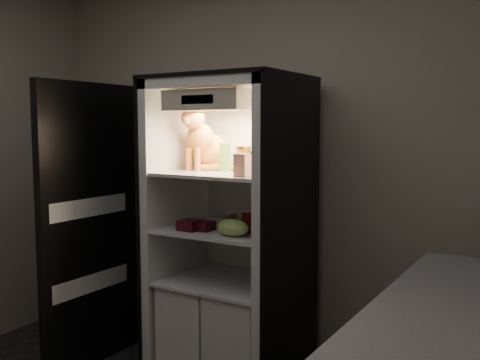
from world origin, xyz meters
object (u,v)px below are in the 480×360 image
object	(u,v)px
pepper_jar	(265,155)
grape_bag	(233,228)
soda_can_c	(248,222)
berry_box_right	(204,226)
soda_can_a	(259,220)
soda_can_b	(266,222)
tabby_cat	(205,144)
parmesan_shaker	(225,157)
mayo_tub	(249,161)
berry_box_left	(190,225)
condiment_jar	(231,220)
refrigerator	(232,249)
salsa_jar	(243,159)
cream_carton	(242,165)

from	to	relation	value
pepper_jar	grape_bag	xyz separation A→B (m)	(-0.06, -0.27, -0.41)
soda_can_c	berry_box_right	world-z (taller)	soda_can_c
soda_can_a	soda_can_b	size ratio (longest dim) A/B	1.02
tabby_cat	parmesan_shaker	distance (m)	0.20
mayo_tub	pepper_jar	size ratio (longest dim) A/B	0.60
parmesan_shaker	berry_box_right	distance (m)	0.45
soda_can_b	berry_box_left	size ratio (longest dim) A/B	0.94
mayo_tub	condiment_jar	distance (m)	0.39
refrigerator	condiment_jar	world-z (taller)	refrigerator
parmesan_shaker	salsa_jar	world-z (taller)	parmesan_shaker
soda_can_b	mayo_tub	bearing A→B (deg)	152.65
refrigerator	soda_can_a	world-z (taller)	refrigerator
refrigerator	condiment_jar	size ratio (longest dim) A/B	20.53
parmesan_shaker	salsa_jar	xyz separation A→B (m)	(0.16, -0.04, -0.01)
pepper_jar	soda_can_a	world-z (taller)	pepper_jar
refrigerator	soda_can_b	xyz separation A→B (m)	(0.27, -0.04, 0.21)
soda_can_a	berry_box_left	xyz separation A→B (m)	(-0.35, -0.24, -0.03)
soda_can_a	refrigerator	bearing A→B (deg)	179.89
condiment_jar	berry_box_right	bearing A→B (deg)	-113.12
refrigerator	parmesan_shaker	distance (m)	0.59
soda_can_a	pepper_jar	bearing A→B (deg)	43.10
soda_can_b	condiment_jar	xyz separation A→B (m)	(-0.27, 0.03, -0.01)
cream_carton	tabby_cat	bearing A→B (deg)	147.24
soda_can_c	parmesan_shaker	bearing A→B (deg)	153.91
condiment_jar	grape_bag	xyz separation A→B (m)	(0.16, -0.24, 0.00)
soda_can_a	condiment_jar	distance (m)	0.20
soda_can_c	salsa_jar	bearing A→B (deg)	135.81
salsa_jar	berry_box_right	size ratio (longest dim) A/B	1.48
condiment_jar	berry_box_right	distance (m)	0.21
tabby_cat	soda_can_a	xyz separation A→B (m)	(0.42, -0.03, -0.46)
refrigerator	grape_bag	distance (m)	0.35
refrigerator	berry_box_right	size ratio (longest dim) A/B	17.37
salsa_jar	soda_can_c	size ratio (longest dim) A/B	1.21
parmesan_shaker	mayo_tub	size ratio (longest dim) A/B	1.39
tabby_cat	mayo_tub	bearing A→B (deg)	5.30
parmesan_shaker	soda_can_a	world-z (taller)	parmesan_shaker
cream_carton	berry_box_left	distance (m)	0.55
soda_can_b	soda_can_a	bearing A→B (deg)	148.86
berry_box_right	pepper_jar	bearing A→B (deg)	36.25
tabby_cat	condiment_jar	size ratio (longest dim) A/B	4.86
soda_can_a	grape_bag	bearing A→B (deg)	-98.40
salsa_jar	berry_box_left	bearing A→B (deg)	-145.43
condiment_jar	pepper_jar	bearing A→B (deg)	8.17
tabby_cat	parmesan_shaker	world-z (taller)	tabby_cat
refrigerator	berry_box_right	bearing A→B (deg)	-111.63
berry_box_right	soda_can_a	bearing A→B (deg)	35.62
tabby_cat	soda_can_b	world-z (taller)	tabby_cat
mayo_tub	soda_can_c	world-z (taller)	mayo_tub
mayo_tub	salsa_jar	world-z (taller)	salsa_jar
tabby_cat	grape_bag	xyz separation A→B (m)	(0.39, -0.28, -0.47)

